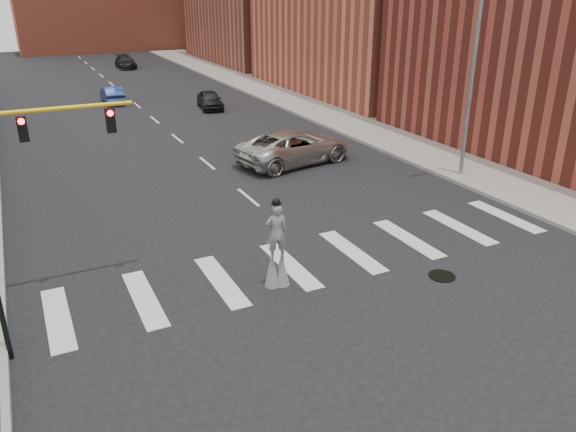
% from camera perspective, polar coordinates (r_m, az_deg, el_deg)
% --- Properties ---
extents(ground_plane, '(160.00, 160.00, 0.00)m').
position_cam_1_polar(ground_plane, '(19.68, 4.87, -5.48)').
color(ground_plane, black).
rests_on(ground_plane, ground).
extents(sidewalk_right, '(5.00, 90.00, 0.18)m').
position_cam_1_polar(sidewalk_right, '(46.21, 2.38, 11.10)').
color(sidewalk_right, gray).
rests_on(sidewalk_right, ground).
extents(manhole, '(0.90, 0.90, 0.04)m').
position_cam_1_polar(manhole, '(19.89, 15.36, -5.90)').
color(manhole, black).
rests_on(manhole, ground).
extents(streetlight, '(2.05, 0.20, 9.00)m').
position_cam_1_polar(streetlight, '(29.20, 18.04, 12.95)').
color(streetlight, slate).
rests_on(streetlight, ground).
extents(traffic_signal, '(5.30, 0.23, 6.20)m').
position_cam_1_polar(traffic_signal, '(18.53, -27.17, 4.14)').
color(traffic_signal, black).
rests_on(traffic_signal, ground).
extents(stilt_performer, '(0.83, 0.60, 3.06)m').
position_cam_1_polar(stilt_performer, '(18.11, -1.15, -3.52)').
color(stilt_performer, '#302013').
rests_on(stilt_performer, ground).
extents(suv_crossing, '(7.05, 4.22, 1.84)m').
position_cam_1_polar(suv_crossing, '(31.10, 0.64, 7.04)').
color(suv_crossing, '#B6B3AC').
rests_on(suv_crossing, ground).
extents(car_near, '(2.23, 4.31, 1.40)m').
position_cam_1_polar(car_near, '(45.92, -7.95, 11.62)').
color(car_near, black).
rests_on(car_near, ground).
extents(car_mid, '(1.54, 4.29, 1.41)m').
position_cam_1_polar(car_mid, '(50.00, -17.42, 11.71)').
color(car_mid, navy).
rests_on(car_mid, ground).
extents(car_far, '(2.03, 4.84, 1.40)m').
position_cam_1_polar(car_far, '(71.27, -16.19, 14.80)').
color(car_far, black).
rests_on(car_far, ground).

